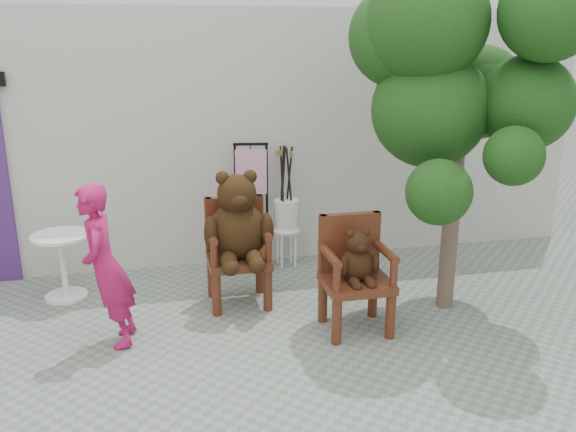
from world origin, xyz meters
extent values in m
plane|color=gray|center=(0.00, 0.00, 0.00)|extent=(60.00, 60.00, 0.00)
cube|color=beige|center=(0.00, 3.10, 1.50)|extent=(9.00, 1.00, 3.00)
cylinder|color=#421C0E|center=(-0.31, 1.15, 0.22)|extent=(0.09, 0.09, 0.44)
cylinder|color=#421C0E|center=(-0.31, 1.62, 0.22)|extent=(0.09, 0.09, 0.44)
cylinder|color=#421C0E|center=(0.20, 1.15, 0.22)|extent=(0.09, 0.09, 0.44)
cylinder|color=#421C0E|center=(0.20, 1.62, 0.22)|extent=(0.09, 0.09, 0.44)
cube|color=#421C0E|center=(-0.06, 1.38, 0.48)|extent=(0.62, 0.57, 0.08)
cube|color=#421C0E|center=(-0.06, 1.63, 0.80)|extent=(0.59, 0.08, 0.57)
cylinder|color=#421C0E|center=(-0.32, 1.63, 0.80)|extent=(0.08, 0.08, 0.57)
cylinder|color=#421C0E|center=(-0.32, 1.15, 0.65)|extent=(0.07, 0.07, 0.26)
cylinder|color=#421C0E|center=(-0.32, 1.38, 0.78)|extent=(0.08, 0.54, 0.08)
cylinder|color=#421C0E|center=(0.21, 1.63, 0.80)|extent=(0.08, 0.08, 0.57)
cylinder|color=#421C0E|center=(0.21, 1.15, 0.65)|extent=(0.07, 0.07, 0.26)
cylinder|color=#421C0E|center=(0.21, 1.38, 0.78)|extent=(0.08, 0.54, 0.08)
ellipsoid|color=black|center=(-0.06, 1.41, 0.77)|extent=(0.59, 0.50, 0.62)
sphere|color=black|center=(-0.06, 1.38, 1.18)|extent=(0.39, 0.39, 0.39)
ellipsoid|color=black|center=(-0.06, 1.23, 1.15)|extent=(0.18, 0.14, 0.14)
sphere|color=black|center=(-0.19, 1.39, 1.35)|extent=(0.14, 0.14, 0.14)
sphere|color=black|center=(0.08, 1.39, 1.35)|extent=(0.14, 0.14, 0.14)
ellipsoid|color=black|center=(-0.34, 1.28, 0.81)|extent=(0.14, 0.20, 0.35)
ellipsoid|color=black|center=(-0.18, 1.15, 0.57)|extent=(0.17, 0.35, 0.17)
sphere|color=black|center=(-0.18, 1.01, 0.55)|extent=(0.17, 0.17, 0.17)
ellipsoid|color=black|center=(0.23, 1.28, 0.81)|extent=(0.14, 0.20, 0.35)
ellipsoid|color=black|center=(0.07, 1.15, 0.57)|extent=(0.17, 0.35, 0.17)
sphere|color=black|center=(0.07, 1.01, 0.55)|extent=(0.17, 0.17, 0.17)
cylinder|color=#421C0E|center=(0.68, 0.32, 0.22)|extent=(0.09, 0.09, 0.43)
cylinder|color=#421C0E|center=(0.68, 0.79, 0.22)|extent=(0.09, 0.09, 0.43)
cylinder|color=#421C0E|center=(1.19, 0.32, 0.22)|extent=(0.09, 0.09, 0.43)
cylinder|color=#421C0E|center=(1.19, 0.79, 0.22)|extent=(0.09, 0.09, 0.43)
cube|color=#421C0E|center=(0.94, 0.55, 0.47)|extent=(0.62, 0.57, 0.08)
cube|color=#421C0E|center=(0.94, 0.80, 0.80)|extent=(0.59, 0.08, 0.57)
cylinder|color=#421C0E|center=(0.67, 0.80, 0.80)|extent=(0.08, 0.08, 0.57)
cylinder|color=#421C0E|center=(0.67, 0.32, 0.64)|extent=(0.07, 0.07, 0.26)
cylinder|color=#421C0E|center=(0.67, 0.55, 0.77)|extent=(0.08, 0.54, 0.08)
cylinder|color=#421C0E|center=(1.20, 0.80, 0.80)|extent=(0.08, 0.08, 0.57)
cylinder|color=#421C0E|center=(1.20, 0.32, 0.64)|extent=(0.07, 0.07, 0.26)
cylinder|color=#421C0E|center=(1.20, 0.55, 0.77)|extent=(0.08, 0.54, 0.08)
ellipsoid|color=black|center=(0.94, 0.56, 0.65)|extent=(0.32, 0.27, 0.34)
sphere|color=black|center=(0.94, 0.54, 0.87)|extent=(0.21, 0.21, 0.21)
ellipsoid|color=black|center=(0.94, 0.46, 0.86)|extent=(0.10, 0.08, 0.08)
sphere|color=black|center=(0.86, 0.55, 0.96)|extent=(0.07, 0.07, 0.07)
sphere|color=black|center=(1.01, 0.55, 0.96)|extent=(0.07, 0.07, 0.07)
ellipsoid|color=black|center=(0.78, 0.49, 0.67)|extent=(0.07, 0.11, 0.19)
ellipsoid|color=black|center=(0.87, 0.42, 0.54)|extent=(0.09, 0.19, 0.09)
sphere|color=black|center=(0.87, 0.34, 0.53)|extent=(0.09, 0.09, 0.09)
ellipsoid|color=black|center=(1.09, 0.49, 0.67)|extent=(0.07, 0.11, 0.19)
ellipsoid|color=black|center=(1.00, 0.42, 0.54)|extent=(0.09, 0.19, 0.09)
sphere|color=black|center=(1.00, 0.34, 0.53)|extent=(0.09, 0.09, 0.09)
imported|color=#B31655|center=(-1.31, 0.78, 0.74)|extent=(0.38, 0.56, 1.48)
cylinder|color=white|center=(-1.84, 1.93, 0.69)|extent=(0.60, 0.60, 0.03)
cylinder|color=white|center=(-1.84, 1.93, 0.35)|extent=(0.06, 0.06, 0.68)
cylinder|color=white|center=(-1.84, 1.93, 0.01)|extent=(0.44, 0.44, 0.03)
cube|color=black|center=(0.07, 2.38, 0.75)|extent=(0.03, 0.03, 1.50)
cube|color=black|center=(0.42, 2.32, 0.75)|extent=(0.03, 0.03, 1.50)
cube|color=black|center=(0.25, 2.35, 1.50)|extent=(0.40, 0.09, 0.03)
cube|color=black|center=(0.25, 2.35, 0.03)|extent=(0.50, 0.42, 0.06)
cube|color=#D794B9|center=(0.24, 2.34, 1.18)|extent=(0.36, 0.10, 0.52)
cylinder|color=black|center=(0.25, 2.35, 1.47)|extent=(0.01, 0.01, 0.08)
cylinder|color=white|center=(0.66, 2.35, 0.44)|extent=(0.32, 0.32, 0.03)
cylinder|color=white|center=(0.75, 2.43, 0.22)|extent=(0.03, 0.03, 0.44)
cylinder|color=white|center=(0.58, 2.43, 0.22)|extent=(0.03, 0.03, 0.44)
cylinder|color=white|center=(0.58, 2.27, 0.22)|extent=(0.03, 0.03, 0.44)
cylinder|color=white|center=(0.75, 2.27, 0.22)|extent=(0.03, 0.03, 0.44)
cylinder|color=black|center=(0.63, 2.39, 1.05)|extent=(0.09, 0.07, 0.80)
cylinder|color=olive|center=(0.62, 2.41, 1.38)|extent=(0.04, 0.04, 0.07)
cylinder|color=black|center=(0.62, 2.38, 1.05)|extent=(0.08, 0.12, 0.80)
cylinder|color=olive|center=(0.58, 2.40, 1.38)|extent=(0.04, 0.04, 0.08)
cylinder|color=black|center=(0.63, 2.39, 1.05)|extent=(0.10, 0.10, 0.80)
cylinder|color=olive|center=(0.60, 2.41, 1.38)|extent=(0.04, 0.04, 0.08)
cylinder|color=black|center=(0.61, 2.35, 1.05)|extent=(0.02, 0.19, 0.79)
cylinder|color=olive|center=(0.55, 2.35, 1.38)|extent=(0.04, 0.05, 0.08)
cylinder|color=black|center=(0.70, 2.38, 1.05)|extent=(0.08, 0.10, 0.80)
cylinder|color=olive|center=(0.73, 2.40, 1.38)|extent=(0.04, 0.04, 0.08)
cylinder|color=black|center=(0.69, 2.31, 1.05)|extent=(0.11, 0.08, 0.80)
cylinder|color=olive|center=(0.71, 2.28, 1.38)|extent=(0.04, 0.04, 0.08)
cylinder|color=#4B382D|center=(2.01, 0.85, 1.47)|extent=(0.17, 0.17, 2.95)
sphere|color=black|center=(2.45, 1.32, 2.13)|extent=(0.95, 0.95, 0.95)
sphere|color=black|center=(1.53, 1.24, 2.68)|extent=(0.99, 0.99, 0.99)
sphere|color=black|center=(2.59, 0.69, 2.08)|extent=(0.90, 0.90, 0.90)
sphere|color=black|center=(2.53, 0.40, 2.89)|extent=(0.87, 0.87, 0.87)
sphere|color=black|center=(1.80, 1.05, 2.01)|extent=(1.14, 1.14, 1.14)
sphere|color=black|center=(2.42, 1.20, 2.12)|extent=(0.78, 0.78, 0.78)
sphere|color=black|center=(1.67, 0.97, 2.81)|extent=(1.12, 1.12, 1.12)
sphere|color=black|center=(1.59, 0.33, 1.37)|extent=(0.59, 0.59, 0.59)
sphere|color=black|center=(2.22, 0.22, 1.68)|extent=(0.53, 0.53, 0.53)
camera|label=1|loc=(-0.84, -4.44, 2.70)|focal=38.00mm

